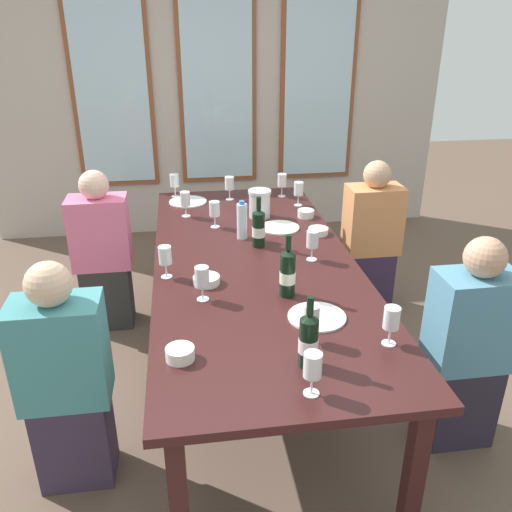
% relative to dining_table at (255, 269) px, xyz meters
% --- Properties ---
extents(ground_plane, '(12.00, 12.00, 0.00)m').
position_rel_dining_table_xyz_m(ground_plane, '(0.00, 0.00, -0.68)').
color(ground_plane, brown).
extents(back_wall_with_windows, '(4.32, 0.10, 2.90)m').
position_rel_dining_table_xyz_m(back_wall_with_windows, '(0.00, 2.43, 0.77)').
color(back_wall_with_windows, '#BCAEA3').
rests_on(back_wall_with_windows, ground).
extents(dining_table, '(1.12, 2.65, 0.74)m').
position_rel_dining_table_xyz_m(dining_table, '(0.00, 0.00, 0.00)').
color(dining_table, '#391818').
rests_on(dining_table, ground).
extents(white_plate_0, '(0.28, 0.28, 0.01)m').
position_rel_dining_table_xyz_m(white_plate_0, '(-0.34, 1.07, 0.06)').
color(white_plate_0, white).
rests_on(white_plate_0, dining_table).
extents(white_plate_1, '(0.25, 0.25, 0.01)m').
position_rel_dining_table_xyz_m(white_plate_1, '(0.23, 0.46, 0.06)').
color(white_plate_1, white).
rests_on(white_plate_1, dining_table).
extents(white_plate_2, '(0.27, 0.27, 0.01)m').
position_rel_dining_table_xyz_m(white_plate_2, '(0.19, -0.66, 0.06)').
color(white_plate_2, white).
rests_on(white_plate_2, dining_table).
extents(metal_pitcher, '(0.16, 0.16, 0.19)m').
position_rel_dining_table_xyz_m(metal_pitcher, '(0.13, 0.69, 0.15)').
color(metal_pitcher, silver).
rests_on(metal_pitcher, dining_table).
extents(wine_bottle_0, '(0.08, 0.08, 0.32)m').
position_rel_dining_table_xyz_m(wine_bottle_0, '(0.10, -0.43, 0.18)').
color(wine_bottle_0, black).
rests_on(wine_bottle_0, dining_table).
extents(wine_bottle_1, '(0.08, 0.08, 0.31)m').
position_rel_dining_table_xyz_m(wine_bottle_1, '(0.05, 0.19, 0.17)').
color(wine_bottle_1, black).
rests_on(wine_bottle_1, dining_table).
extents(wine_bottle_2, '(0.08, 0.08, 0.30)m').
position_rel_dining_table_xyz_m(wine_bottle_2, '(0.07, -1.00, 0.17)').
color(wine_bottle_2, black).
rests_on(wine_bottle_2, dining_table).
extents(tasting_bowl_0, '(0.12, 0.12, 0.05)m').
position_rel_dining_table_xyz_m(tasting_bowl_0, '(-0.43, -0.89, 0.08)').
color(tasting_bowl_0, white).
rests_on(tasting_bowl_0, dining_table).
extents(tasting_bowl_1, '(0.11, 0.11, 0.05)m').
position_rel_dining_table_xyz_m(tasting_bowl_1, '(0.45, 0.64, 0.08)').
color(tasting_bowl_1, white).
rests_on(tasting_bowl_1, dining_table).
extents(tasting_bowl_2, '(0.14, 0.14, 0.04)m').
position_rel_dining_table_xyz_m(tasting_bowl_2, '(-0.29, -0.25, 0.08)').
color(tasting_bowl_2, white).
rests_on(tasting_bowl_2, dining_table).
extents(tasting_bowl_3, '(0.13, 0.13, 0.04)m').
position_rel_dining_table_xyz_m(tasting_bowl_3, '(0.45, 0.33, 0.08)').
color(tasting_bowl_3, white).
rests_on(tasting_bowl_3, dining_table).
extents(water_bottle, '(0.06, 0.06, 0.24)m').
position_rel_dining_table_xyz_m(water_bottle, '(-0.03, 0.33, 0.17)').
color(water_bottle, white).
rests_on(water_bottle, dining_table).
extents(wine_glass_0, '(0.07, 0.07, 0.17)m').
position_rel_dining_table_xyz_m(wine_glass_0, '(-0.43, 1.23, 0.18)').
color(wine_glass_0, white).
rests_on(wine_glass_0, dining_table).
extents(wine_glass_1, '(0.07, 0.07, 0.17)m').
position_rel_dining_table_xyz_m(wine_glass_1, '(0.45, 0.89, 0.18)').
color(wine_glass_1, white).
rests_on(wine_glass_1, dining_table).
extents(wine_glass_2, '(0.07, 0.07, 0.17)m').
position_rel_dining_table_xyz_m(wine_glass_2, '(0.32, -0.04, 0.18)').
color(wine_glass_2, white).
rests_on(wine_glass_2, dining_table).
extents(wine_glass_3, '(0.07, 0.07, 0.17)m').
position_rel_dining_table_xyz_m(wine_glass_3, '(-0.31, -0.42, 0.18)').
color(wine_glass_3, white).
rests_on(wine_glass_3, dining_table).
extents(wine_glass_4, '(0.07, 0.07, 0.17)m').
position_rel_dining_table_xyz_m(wine_glass_4, '(-0.49, -0.15, 0.18)').
color(wine_glass_4, white).
rests_on(wine_glass_4, dining_table).
extents(wine_glass_5, '(0.07, 0.07, 0.17)m').
position_rel_dining_table_xyz_m(wine_glass_5, '(0.37, 1.11, 0.18)').
color(wine_glass_5, white).
rests_on(wine_glass_5, dining_table).
extents(wine_glass_6, '(0.07, 0.07, 0.17)m').
position_rel_dining_table_xyz_m(wine_glass_6, '(-0.36, 0.77, 0.18)').
color(wine_glass_6, white).
rests_on(wine_glass_6, dining_table).
extents(wine_glass_7, '(0.07, 0.07, 0.17)m').
position_rel_dining_table_xyz_m(wine_glass_7, '(0.04, -1.18, 0.18)').
color(wine_glass_7, white).
rests_on(wine_glass_7, dining_table).
extents(wine_glass_8, '(0.07, 0.07, 0.17)m').
position_rel_dining_table_xyz_m(wine_glass_8, '(0.12, -0.85, 0.18)').
color(wine_glass_8, white).
rests_on(wine_glass_8, dining_table).
extents(wine_glass_9, '(0.07, 0.07, 0.17)m').
position_rel_dining_table_xyz_m(wine_glass_9, '(0.44, -0.91, 0.18)').
color(wine_glass_9, white).
rests_on(wine_glass_9, dining_table).
extents(wine_glass_10, '(0.07, 0.07, 0.17)m').
position_rel_dining_table_xyz_m(wine_glass_10, '(-0.03, 1.09, 0.18)').
color(wine_glass_10, white).
rests_on(wine_glass_10, dining_table).
extents(wine_glass_11, '(0.07, 0.07, 0.17)m').
position_rel_dining_table_xyz_m(wine_glass_11, '(-0.18, 0.54, 0.18)').
color(wine_glass_11, white).
rests_on(wine_glass_11, dining_table).
extents(seated_person_0, '(0.38, 0.24, 1.11)m').
position_rel_dining_table_xyz_m(seated_person_0, '(-0.93, -0.70, -0.16)').
color(seated_person_0, '#392A43').
rests_on(seated_person_0, ground).
extents(seated_person_1, '(0.38, 0.24, 1.11)m').
position_rel_dining_table_xyz_m(seated_person_1, '(0.93, -0.71, -0.16)').
color(seated_person_1, '#292332').
rests_on(seated_person_1, ground).
extents(seated_person_2, '(0.38, 0.24, 1.11)m').
position_rel_dining_table_xyz_m(seated_person_2, '(-0.93, 0.68, -0.16)').
color(seated_person_2, '#2E2D2C').
rests_on(seated_person_2, ground).
extents(seated_person_3, '(0.38, 0.24, 1.11)m').
position_rel_dining_table_xyz_m(seated_person_3, '(0.93, 0.65, -0.16)').
color(seated_person_3, '#342540').
rests_on(seated_person_3, ground).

